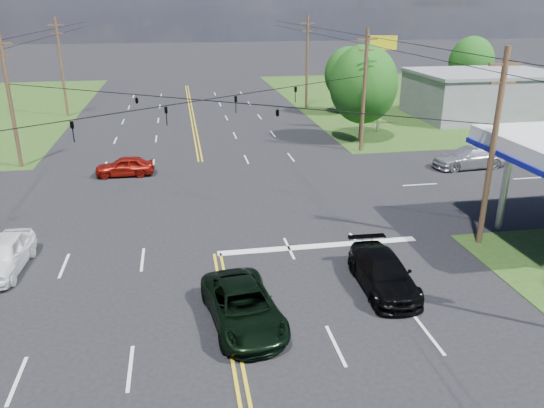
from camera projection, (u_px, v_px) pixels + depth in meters
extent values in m
plane|color=black|center=(207.00, 198.00, 32.70)|extent=(280.00, 280.00, 0.00)
cube|color=#204115|center=(466.00, 97.00, 67.88)|extent=(46.00, 48.00, 0.03)
cube|color=silver|center=(319.00, 246.00, 26.16)|extent=(10.00, 0.50, 0.02)
cube|color=slate|center=(483.00, 96.00, 55.24)|extent=(14.00, 10.00, 4.40)
cylinder|color=#A5A5AA|center=(505.00, 187.00, 27.43)|extent=(0.36, 0.36, 4.65)
cylinder|color=#44331C|center=(492.00, 151.00, 24.86)|extent=(0.28, 0.28, 9.50)
cube|color=#44331C|center=(506.00, 64.00, 23.46)|extent=(1.60, 0.12, 0.12)
cube|color=#44331C|center=(503.00, 83.00, 23.74)|extent=(1.20, 0.10, 0.10)
cylinder|color=#44331C|center=(10.00, 102.00, 37.18)|extent=(0.28, 0.28, 9.50)
cube|color=#44331C|center=(0.00, 43.00, 35.77)|extent=(1.60, 0.12, 0.12)
cube|color=#44331C|center=(2.00, 56.00, 36.06)|extent=(1.20, 0.10, 0.10)
cylinder|color=#44331C|center=(364.00, 92.00, 41.43)|extent=(0.28, 0.28, 9.50)
cube|color=#44331C|center=(367.00, 39.00, 40.02)|extent=(1.60, 0.12, 0.12)
cube|color=#44331C|center=(367.00, 50.00, 40.31)|extent=(1.20, 0.10, 0.10)
cylinder|color=#44331C|center=(62.00, 68.00, 54.58)|extent=(0.28, 0.28, 10.00)
cube|color=#44331C|center=(56.00, 25.00, 53.09)|extent=(1.60, 0.12, 0.12)
cube|color=#44331C|center=(57.00, 33.00, 53.37)|extent=(1.20, 0.10, 0.10)
cylinder|color=#44331C|center=(307.00, 63.00, 58.83)|extent=(0.28, 0.28, 10.00)
cube|color=#44331C|center=(308.00, 23.00, 57.34)|extent=(1.60, 0.12, 0.12)
cube|color=#44331C|center=(308.00, 31.00, 57.62)|extent=(1.20, 0.10, 0.10)
imported|color=black|center=(73.00, 132.00, 25.57)|extent=(0.17, 0.21, 1.05)
imported|color=black|center=(166.00, 116.00, 29.11)|extent=(0.17, 0.21, 1.05)
imported|color=black|center=(236.00, 105.00, 32.44)|extent=(0.17, 0.21, 1.05)
imported|color=black|center=(295.00, 95.00, 35.98)|extent=(0.17, 0.21, 1.05)
imported|color=black|center=(137.00, 100.00, 32.53)|extent=(1.24, 0.26, 0.50)
imported|color=black|center=(277.00, 112.00, 28.83)|extent=(1.24, 0.26, 0.50)
cylinder|color=black|center=(434.00, 48.00, 29.83)|extent=(0.04, 100.00, 0.04)
cylinder|color=black|center=(433.00, 59.00, 30.04)|extent=(0.04, 100.00, 0.04)
cylinder|color=#44331C|center=(361.00, 123.00, 45.45)|extent=(0.36, 0.36, 3.30)
ellipsoid|color=#1A4512|center=(364.00, 84.00, 44.31)|extent=(5.70, 5.70, 6.60)
cylinder|color=#44331C|center=(347.00, 101.00, 56.98)|extent=(0.36, 0.36, 2.86)
ellipsoid|color=#1A4512|center=(348.00, 74.00, 55.99)|extent=(4.94, 4.94, 5.72)
cylinder|color=#44331C|center=(468.00, 87.00, 65.33)|extent=(0.36, 0.36, 3.08)
ellipsoid|color=#1A4512|center=(471.00, 62.00, 64.26)|extent=(5.32, 5.32, 6.16)
imported|color=black|center=(243.00, 306.00, 19.61)|extent=(3.06, 5.50, 1.46)
imported|color=black|center=(383.00, 272.00, 22.10)|extent=(2.15, 5.01, 1.44)
imported|color=white|center=(3.00, 255.00, 23.51)|extent=(2.13, 4.69, 1.56)
imported|color=maroon|center=(125.00, 166.00, 36.66)|extent=(4.02, 1.70, 1.36)
imported|color=#B6B6BB|center=(469.00, 157.00, 38.43)|extent=(5.47, 2.47, 1.55)
cylinder|color=#A5A5AA|center=(380.00, 85.00, 47.85)|extent=(0.20, 0.20, 8.60)
cube|color=yellow|center=(383.00, 43.00, 46.53)|extent=(2.36, 0.81, 1.18)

